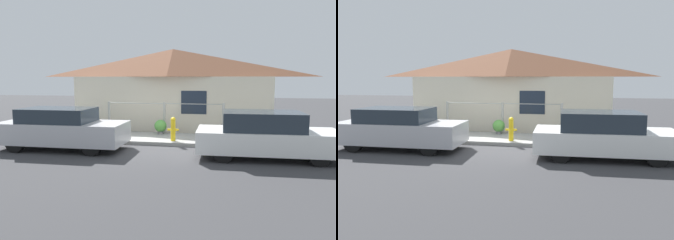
% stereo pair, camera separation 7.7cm
% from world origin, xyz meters
% --- Properties ---
extents(ground_plane, '(60.00, 60.00, 0.00)m').
position_xyz_m(ground_plane, '(0.00, 0.00, 0.00)').
color(ground_plane, '#38383A').
extents(sidewalk, '(24.00, 2.10, 0.13)m').
position_xyz_m(sidewalk, '(0.00, 1.05, 0.06)').
color(sidewalk, gray).
rests_on(sidewalk, ground_plane).
extents(house, '(9.28, 2.23, 3.73)m').
position_xyz_m(house, '(0.00, 3.88, 2.92)').
color(house, beige).
rests_on(house, ground_plane).
extents(fence, '(4.90, 0.10, 1.28)m').
position_xyz_m(fence, '(0.00, 1.95, 0.83)').
color(fence, '#999993').
rests_on(fence, sidewalk).
extents(car_left, '(4.26, 1.75, 1.40)m').
position_xyz_m(car_left, '(-2.90, -1.13, 0.71)').
color(car_left, '#B7B7BC').
rests_on(car_left, ground_plane).
extents(car_right, '(4.23, 1.85, 1.41)m').
position_xyz_m(car_right, '(3.73, -1.13, 0.70)').
color(car_right, white).
rests_on(car_right, ground_plane).
extents(fire_hydrant, '(0.42, 0.19, 0.87)m').
position_xyz_m(fire_hydrant, '(0.64, 0.40, 0.58)').
color(fire_hydrant, yellow).
rests_on(fire_hydrant, sidewalk).
extents(potted_plant_near_hydrant, '(0.50, 0.50, 0.59)m').
position_xyz_m(potted_plant_near_hydrant, '(-0.10, 1.67, 0.45)').
color(potted_plant_near_hydrant, slate).
rests_on(potted_plant_near_hydrant, sidewalk).
extents(potted_plant_by_fence, '(0.44, 0.44, 0.54)m').
position_xyz_m(potted_plant_by_fence, '(-3.07, 1.71, 0.43)').
color(potted_plant_by_fence, slate).
rests_on(potted_plant_by_fence, sidewalk).
extents(potted_plant_corner, '(0.32, 0.32, 0.44)m').
position_xyz_m(potted_plant_corner, '(4.02, 1.48, 0.35)').
color(potted_plant_corner, brown).
rests_on(potted_plant_corner, sidewalk).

